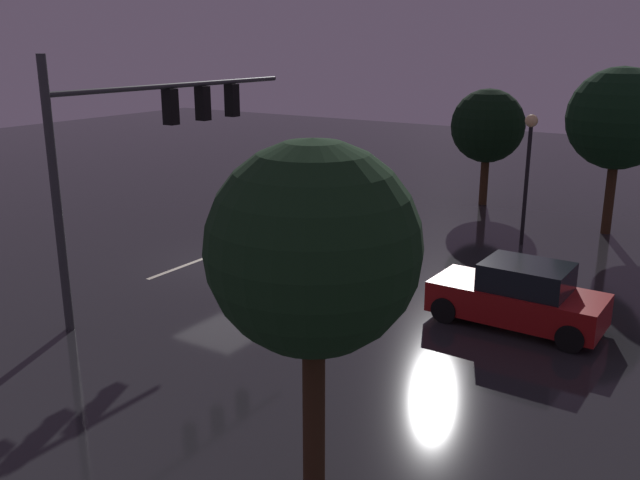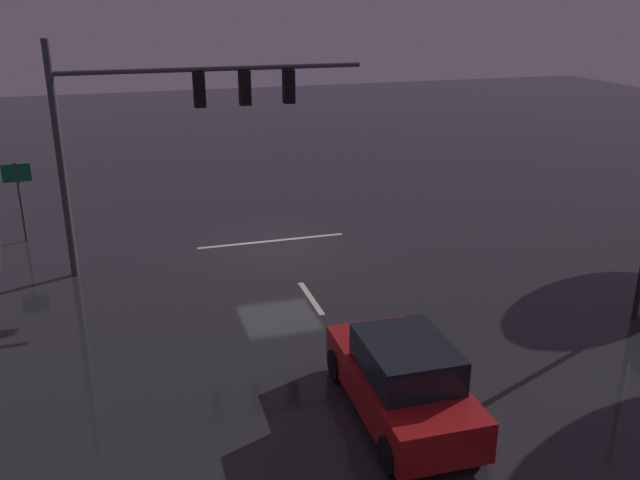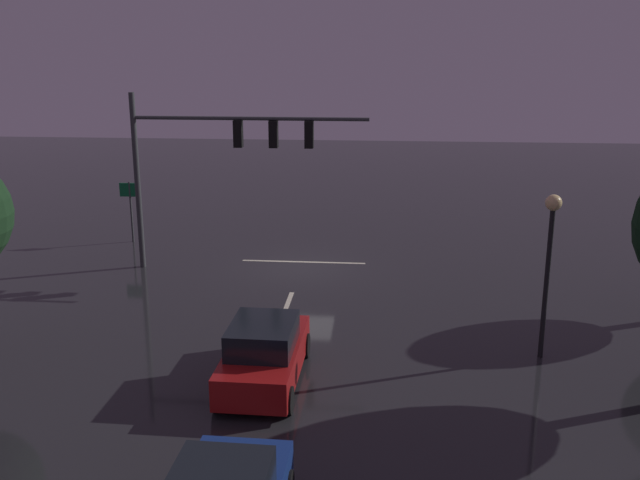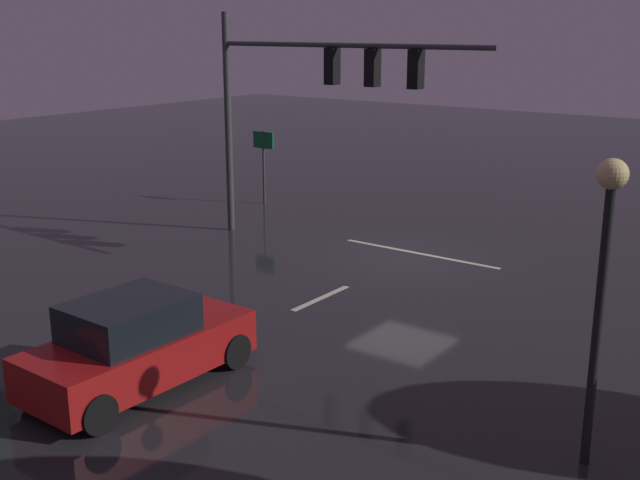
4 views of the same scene
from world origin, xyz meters
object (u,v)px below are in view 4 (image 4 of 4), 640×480
object	(u,v)px
street_lamp_left_kerb	(605,254)
route_sign	(263,151)
traffic_signal_assembly	(311,86)
car_approaching	(137,345)

from	to	relation	value
street_lamp_left_kerb	route_sign	world-z (taller)	street_lamp_left_kerb
street_lamp_left_kerb	route_sign	bearing A→B (deg)	-34.89
traffic_signal_assembly	car_approaching	world-z (taller)	traffic_signal_assembly
car_approaching	street_lamp_left_kerb	bearing A→B (deg)	-163.43
traffic_signal_assembly	route_sign	world-z (taller)	traffic_signal_assembly
car_approaching	route_sign	bearing A→B (deg)	-58.13
street_lamp_left_kerb	route_sign	distance (m)	19.02
car_approaching	route_sign	world-z (taller)	route_sign
traffic_signal_assembly	street_lamp_left_kerb	xyz separation A→B (m)	(-10.64, 7.25, -1.43)
route_sign	street_lamp_left_kerb	bearing A→B (deg)	145.11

